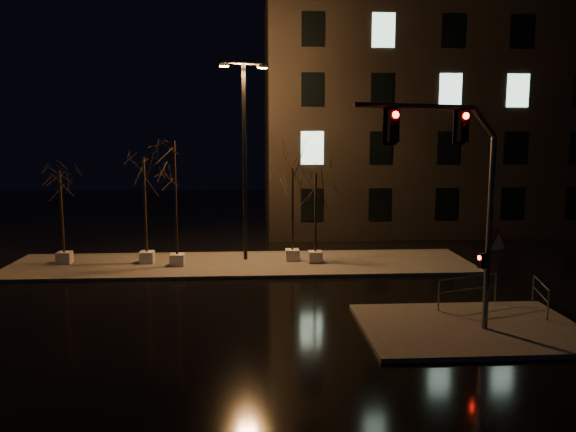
{
  "coord_description": "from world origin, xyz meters",
  "views": [
    {
      "loc": [
        0.55,
        -20.4,
        6.17
      ],
      "look_at": [
        2.04,
        3.21,
        2.8
      ],
      "focal_mm": 35.0,
      "sensor_mm": 36.0,
      "label": 1
    }
  ],
  "objects": [
    {
      "name": "traffic_signal_mast",
      "position": [
        6.77,
        -4.13,
        4.7
      ],
      "size": [
        5.4,
        1.9,
        6.93
      ],
      "rotation": [
        0.0,
        0.0,
        0.34
      ],
      "color": "slate",
      "rests_on": "sidewalk_corner"
    },
    {
      "name": "tree_1",
      "position": [
        -4.54,
        6.31,
        4.06
      ],
      "size": [
        1.8,
        1.8,
        5.15
      ],
      "color": "silver",
      "rests_on": "median"
    },
    {
      "name": "median",
      "position": [
        0.0,
        6.0,
        0.07
      ],
      "size": [
        22.0,
        5.0,
        0.15
      ],
      "primitive_type": "cube",
      "color": "#4A4842",
      "rests_on": "ground"
    },
    {
      "name": "tree_3",
      "position": [
        2.45,
        6.37,
        3.67
      ],
      "size": [
        1.8,
        1.8,
        4.63
      ],
      "color": "silver",
      "rests_on": "median"
    },
    {
      "name": "building",
      "position": [
        14.0,
        18.0,
        7.5
      ],
      "size": [
        25.0,
        12.0,
        15.0
      ],
      "primitive_type": "cube",
      "color": "black",
      "rests_on": "ground"
    },
    {
      "name": "streetlight_main",
      "position": [
        0.16,
        6.79,
        5.61
      ],
      "size": [
        2.33,
        0.92,
        9.46
      ],
      "rotation": [
        0.0,
        0.0,
        0.29
      ],
      "color": "black",
      "rests_on": "median"
    },
    {
      "name": "guard_rail_b",
      "position": [
        10.5,
        -2.1,
        0.8
      ],
      "size": [
        0.57,
        2.07,
        1.01
      ],
      "rotation": [
        0.0,
        0.0,
        1.32
      ],
      "color": "slate",
      "rests_on": "sidewalk_corner"
    },
    {
      "name": "tree_0",
      "position": [
        -8.46,
        6.44,
        3.6
      ],
      "size": [
        1.8,
        1.8,
        4.54
      ],
      "color": "silver",
      "rests_on": "median"
    },
    {
      "name": "sidewalk_corner",
      "position": [
        7.5,
        -3.5,
        0.07
      ],
      "size": [
        7.0,
        5.0,
        0.15
      ],
      "primitive_type": "cube",
      "color": "#4A4842",
      "rests_on": "ground"
    },
    {
      "name": "tree_4",
      "position": [
        3.52,
        5.87,
        3.52
      ],
      "size": [
        1.8,
        1.8,
        4.43
      ],
      "color": "silver",
      "rests_on": "median"
    },
    {
      "name": "guard_rail_a",
      "position": [
        8.15,
        -1.5,
        0.88
      ],
      "size": [
        2.44,
        0.89,
        1.11
      ],
      "rotation": [
        0.0,
        0.0,
        0.33
      ],
      "color": "slate",
      "rests_on": "sidewalk_corner"
    },
    {
      "name": "ground",
      "position": [
        0.0,
        0.0,
        0.0
      ],
      "size": [
        90.0,
        90.0,
        0.0
      ],
      "primitive_type": "plane",
      "color": "black",
      "rests_on": "ground"
    },
    {
      "name": "tree_2",
      "position": [
        -3.02,
        5.64,
        4.68
      ],
      "size": [
        1.8,
        1.8,
        5.97
      ],
      "color": "silver",
      "rests_on": "median"
    }
  ]
}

